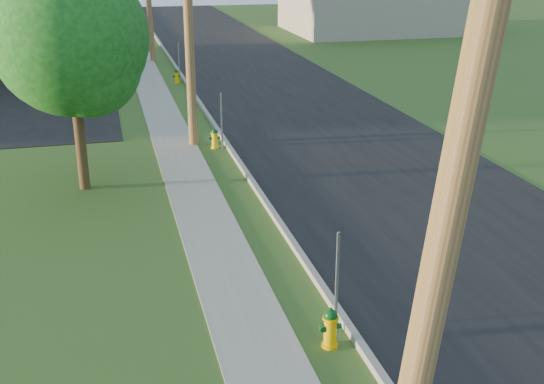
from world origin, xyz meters
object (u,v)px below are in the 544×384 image
object	(u,v)px
tree_verge	(74,45)
hydrant_near	(330,328)
hydrant_mid	(215,138)
utility_pole_near	(455,181)
hydrant_far	(177,76)

from	to	relation	value
tree_verge	hydrant_near	size ratio (longest dim) A/B	8.24
tree_verge	hydrant_mid	size ratio (longest dim) A/B	8.84
hydrant_near	tree_verge	bearing A→B (deg)	113.86
tree_verge	hydrant_mid	world-z (taller)	tree_verge
utility_pole_near	tree_verge	bearing A→B (deg)	104.15
tree_verge	hydrant_far	xyz separation A→B (m)	(4.27, 14.83, -3.78)
hydrant_near	utility_pole_near	bearing A→B (deg)	-97.17
hydrant_far	hydrant_mid	bearing A→B (deg)	-90.18
hydrant_mid	hydrant_far	xyz separation A→B (m)	(0.04, 11.68, -0.01)
tree_verge	hydrant_far	size ratio (longest dim) A/B	9.15
utility_pole_near	hydrant_mid	world-z (taller)	utility_pole_near
tree_verge	hydrant_far	world-z (taller)	tree_verge
tree_verge	utility_pole_near	bearing A→B (deg)	-75.85
tree_verge	hydrant_mid	distance (m)	6.48
hydrant_near	hydrant_far	world-z (taller)	hydrant_near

